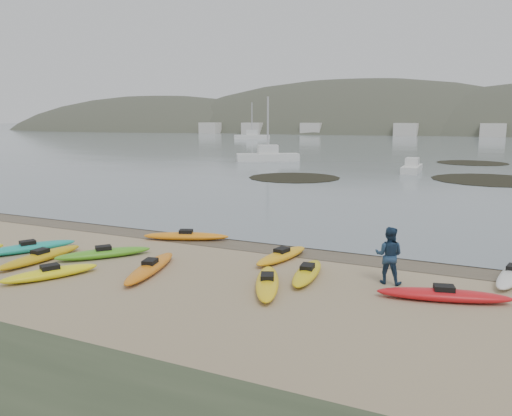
% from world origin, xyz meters
% --- Properties ---
extents(ground, '(600.00, 600.00, 0.00)m').
position_xyz_m(ground, '(0.00, 0.00, 0.00)').
color(ground, tan).
rests_on(ground, ground).
extents(wet_sand, '(60.00, 60.00, 0.00)m').
position_xyz_m(wet_sand, '(0.00, -0.30, 0.00)').
color(wet_sand, brown).
rests_on(wet_sand, ground).
extents(water, '(1200.00, 1200.00, 0.00)m').
position_xyz_m(water, '(0.00, 300.00, 0.01)').
color(water, slate).
rests_on(water, ground).
extents(kayaks, '(19.59, 9.80, 0.34)m').
position_xyz_m(kayaks, '(-0.72, -4.17, 0.17)').
color(kayaks, '#FFB115').
rests_on(kayaks, ground).
extents(person_east, '(0.89, 0.70, 1.82)m').
position_xyz_m(person_east, '(6.00, -2.96, 0.91)').
color(person_east, navy).
rests_on(person_east, ground).
extents(kelp_mats, '(24.90, 31.12, 0.04)m').
position_xyz_m(kelp_mats, '(3.89, 31.68, 0.03)').
color(kelp_mats, black).
rests_on(kelp_mats, water).
extents(moored_boats, '(106.47, 83.39, 1.29)m').
position_xyz_m(moored_boats, '(-2.81, 78.24, 0.57)').
color(moored_boats, silver).
rests_on(moored_boats, ground).
extents(far_town, '(199.00, 5.00, 4.00)m').
position_xyz_m(far_town, '(6.00, 145.00, 2.00)').
color(far_town, beige).
rests_on(far_town, ground).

